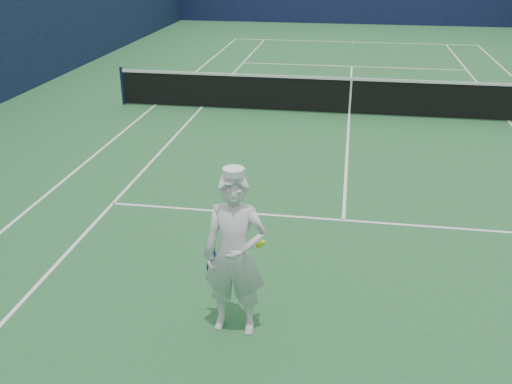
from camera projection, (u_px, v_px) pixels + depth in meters
ground at (349, 115)px, 15.40m from camera, size 80.00×80.00×0.00m
court_markings at (349, 115)px, 15.40m from camera, size 11.03×23.83×0.01m
windscreen_fence at (354, 39)px, 14.59m from camera, size 20.12×36.12×4.00m
tennis_net at (351, 95)px, 15.18m from camera, size 12.88×0.09×1.07m
tennis_player at (235, 255)px, 6.59m from camera, size 0.80×0.52×2.10m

